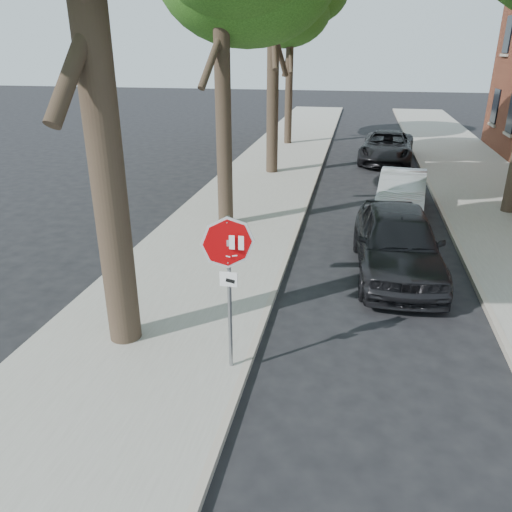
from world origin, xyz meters
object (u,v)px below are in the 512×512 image
at_px(stop_sign, 228,265).
at_px(tree_far, 291,0).
at_px(car_d, 387,147).
at_px(car_a, 397,242).
at_px(car_b, 401,193).

relative_size(stop_sign, tree_far, 0.28).
relative_size(stop_sign, car_d, 0.52).
xyz_separation_m(stop_sign, car_a, (2.88, 4.63, -1.15)).
relative_size(car_a, car_b, 1.15).
height_order(stop_sign, car_d, stop_sign).
xyz_separation_m(stop_sign, tree_far, (-2.02, 21.14, 5.26)).
bearing_deg(stop_sign, car_a, 58.12).
xyz_separation_m(stop_sign, car_d, (3.17, 17.55, -1.25)).
xyz_separation_m(tree_far, car_b, (5.32, -11.63, -6.54)).
bearing_deg(stop_sign, car_d, 79.77).
relative_size(stop_sign, car_b, 0.64).
distance_m(stop_sign, car_d, 17.88).
xyz_separation_m(car_b, car_d, (-0.13, 8.04, 0.02)).
height_order(car_b, car_d, car_d).
xyz_separation_m(car_a, car_d, (0.29, 12.92, -0.10)).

